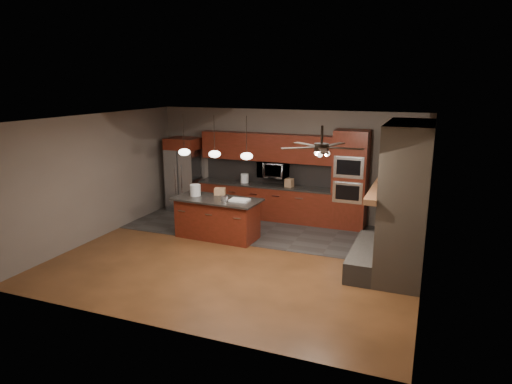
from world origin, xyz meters
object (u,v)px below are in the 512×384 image
at_px(refrigerator, 185,174).
at_px(counter_box, 289,183).
at_px(paint_tray, 240,200).
at_px(kitchen_island, 217,218).
at_px(oven_tower, 350,180).
at_px(counter_bucket, 245,178).
at_px(white_bucket, 195,190).
at_px(paint_can, 224,199).
at_px(cardboard_box, 220,191).
at_px(microwave, 273,169).

relative_size(refrigerator, counter_box, 9.27).
bearing_deg(counter_box, paint_tray, -94.17).
height_order(refrigerator, kitchen_island, refrigerator).
bearing_deg(oven_tower, counter_box, -178.38).
distance_m(oven_tower, counter_bucket, 2.75).
bearing_deg(white_bucket, paint_can, -13.06).
distance_m(paint_can, counter_bucket, 2.00).
bearing_deg(paint_can, kitchen_island, 152.46).
distance_m(refrigerator, cardboard_box, 2.25).
xyz_separation_m(white_bucket, counter_bucket, (0.48, 1.78, -0.03)).
bearing_deg(oven_tower, microwave, 178.34).
xyz_separation_m(microwave, paint_can, (-0.43, -2.02, -0.33)).
xyz_separation_m(refrigerator, counter_box, (2.99, 0.03, 0.01)).
bearing_deg(kitchen_island, oven_tower, 37.51).
distance_m(refrigerator, counter_bucket, 1.75).
bearing_deg(oven_tower, refrigerator, -179.06).
bearing_deg(paint_tray, counter_bucket, 108.12).
height_order(microwave, white_bucket, microwave).
bearing_deg(white_bucket, counter_bucket, 74.83).
distance_m(cardboard_box, counter_box, 1.90).
height_order(paint_can, counter_box, counter_box).
xyz_separation_m(white_bucket, paint_tray, (1.14, -0.06, -0.11)).
distance_m(oven_tower, refrigerator, 4.50).
relative_size(paint_tray, cardboard_box, 1.67).
xyz_separation_m(refrigerator, paint_can, (2.10, -1.89, -0.03)).
distance_m(paint_tray, cardboard_box, 0.74).
bearing_deg(refrigerator, microwave, 2.98).
height_order(paint_tray, counter_box, counter_box).
bearing_deg(cardboard_box, microwave, 47.59).
xyz_separation_m(oven_tower, white_bucket, (-3.23, -1.77, -0.14)).
distance_m(white_bucket, paint_tray, 1.14).
bearing_deg(microwave, white_bucket, -124.49).
height_order(refrigerator, counter_bucket, refrigerator).
distance_m(refrigerator, paint_tray, 2.98).
bearing_deg(kitchen_island, refrigerator, 139.28).
height_order(paint_tray, cardboard_box, cardboard_box).
relative_size(kitchen_island, cardboard_box, 8.09).
bearing_deg(microwave, counter_bucket, -176.30).
bearing_deg(microwave, paint_can, -102.00).
relative_size(paint_tray, counter_bucket, 1.75).
bearing_deg(counter_box, counter_bucket, -168.45).
height_order(paint_tray, counter_bucket, counter_bucket).
distance_m(oven_tower, kitchen_island, 3.30).
height_order(kitchen_island, paint_can, paint_can).
xyz_separation_m(oven_tower, counter_box, (-1.51, -0.04, -0.18)).
distance_m(paint_can, counter_box, 2.12).
bearing_deg(paint_tray, oven_tower, 39.70).
height_order(white_bucket, counter_bucket, white_bucket).
relative_size(oven_tower, microwave, 3.25).
relative_size(oven_tower, cardboard_box, 9.56).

